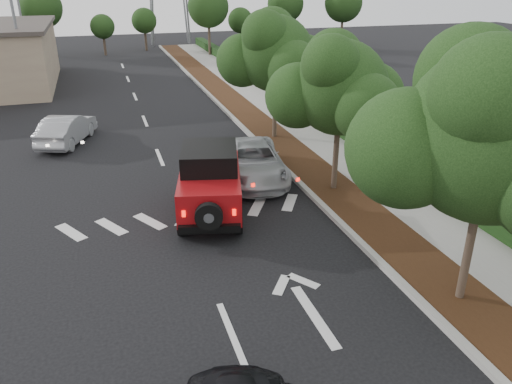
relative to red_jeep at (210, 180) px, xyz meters
name	(u,v)px	position (x,y,z in m)	size (l,w,h in m)	color
ground	(231,333)	(-0.95, -6.14, -1.12)	(120.00, 120.00, 0.00)	black
curb	(261,145)	(3.65, 5.86, -1.05)	(0.20, 70.00, 0.15)	#9E9B93
planting_strip	(282,144)	(4.65, 5.86, -1.06)	(1.80, 70.00, 0.12)	black
sidewalk	(319,140)	(6.55, 5.86, -1.06)	(2.00, 70.00, 0.12)	gray
hedge	(346,130)	(7.95, 5.86, -0.72)	(0.80, 70.00, 0.80)	black
transmission_tower	(171,45)	(5.05, 41.86, -1.12)	(7.00, 4.00, 28.00)	slate
street_tree_near	(458,300)	(4.65, -6.64, -1.12)	(3.80, 3.80, 5.92)	black
street_tree_mid	(333,190)	(4.65, 0.36, -1.12)	(3.20, 3.20, 5.32)	black
street_tree_far	(274,139)	(4.65, 6.86, -1.12)	(3.40, 3.40, 5.62)	black
light_pole_a	(29,97)	(-7.45, 19.86, -1.12)	(2.00, 0.22, 9.00)	slate
light_pole_b	(30,67)	(-8.45, 31.86, -1.12)	(2.00, 0.22, 9.00)	slate
red_jeep	(210,180)	(0.00, 0.00, 0.00)	(2.77, 4.50, 2.21)	black
silver_suv_ahead	(253,161)	(2.20, 2.41, -0.44)	(2.26, 4.90, 1.36)	#A5A7AD
silver_sedan_oncoming	(67,129)	(-4.75, 9.12, -0.45)	(1.42, 4.08, 1.34)	#98999F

